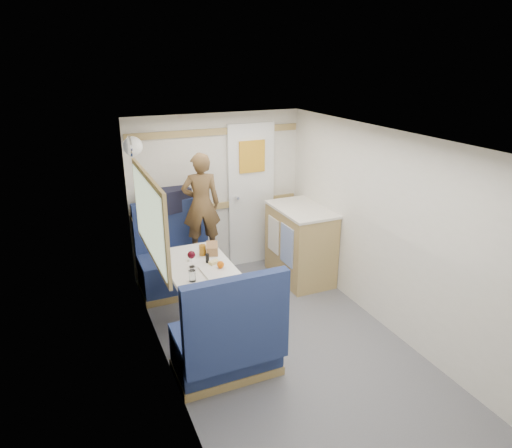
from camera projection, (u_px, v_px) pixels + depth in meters
name	position (u px, v px, depth m)	size (l,w,h in m)	color
floor	(301.00, 365.00, 4.13)	(4.50, 4.50, 0.00)	#515156
ceiling	(311.00, 145.00, 3.44)	(4.50, 4.50, 0.00)	silver
wall_back	(217.00, 194.00, 5.72)	(2.20, 0.02, 2.00)	silver
wall_left	(176.00, 291.00, 3.37)	(0.02, 4.50, 2.00)	silver
wall_right	(410.00, 244.00, 4.19)	(0.02, 4.50, 2.00)	silver
oak_trim_low	(218.00, 206.00, 5.75)	(2.15, 0.02, 0.08)	#9F8148
oak_trim_high	(216.00, 132.00, 5.43)	(2.15, 0.02, 0.08)	#9F8148
side_window	(149.00, 217.00, 4.15)	(0.04, 1.30, 0.72)	#9EAD93
rear_door	(251.00, 193.00, 5.87)	(0.62, 0.12, 1.86)	white
dinette_table	(198.00, 276.00, 4.55)	(0.62, 0.92, 0.72)	white
bench_far	(178.00, 266.00, 5.38)	(0.90, 0.59, 1.05)	navy
bench_near	(228.00, 346.00, 3.90)	(0.90, 0.59, 1.05)	navy
ledge	(169.00, 213.00, 5.40)	(0.90, 0.14, 0.04)	#9F8148
dome_light	(133.00, 146.00, 4.72)	(0.20, 0.20, 0.20)	white
galley_counter	(300.00, 243.00, 5.61)	(0.57, 0.92, 0.92)	#9F8148
person	(201.00, 204.00, 5.17)	(0.43, 0.29, 1.19)	brown
duffel_bag	(166.00, 201.00, 5.34)	(0.56, 0.27, 0.27)	black
tray	(217.00, 272.00, 4.27)	(0.27, 0.35, 0.02)	white
orange_fruit	(221.00, 264.00, 4.32)	(0.07, 0.07, 0.07)	orange
cheese_block	(214.00, 262.00, 4.41)	(0.09, 0.06, 0.03)	#E2D282
wine_glass	(191.00, 255.00, 4.34)	(0.08, 0.08, 0.17)	white
tumbler_left	(192.00, 276.00, 4.10)	(0.07, 0.07, 0.11)	white
beer_glass	(202.00, 250.00, 4.64)	(0.07, 0.07, 0.11)	#915B15
pepper_grinder	(207.00, 258.00, 4.47)	(0.04, 0.04, 0.09)	black
salt_grinder	(189.00, 257.00, 4.51)	(0.03, 0.03, 0.08)	white
bread_loaf	(212.00, 249.00, 4.70)	(0.12, 0.22, 0.09)	brown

